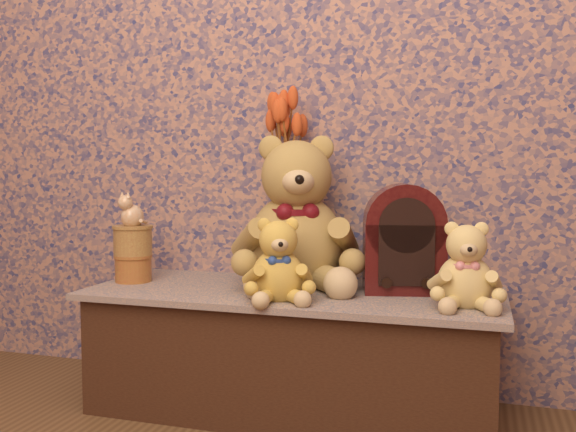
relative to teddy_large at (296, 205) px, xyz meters
name	(u,v)px	position (x,y,z in m)	size (l,w,h in m)	color
display_shelf	(293,350)	(0.02, -0.09, -0.46)	(1.30, 0.53, 0.39)	#364B70
teddy_large	(296,205)	(0.00, 0.00, 0.00)	(0.42, 0.50, 0.53)	olive
teddy_medium	(278,256)	(0.02, -0.24, -0.13)	(0.21, 0.25, 0.26)	#BF8735
teddy_small	(466,261)	(0.54, -0.17, -0.14)	(0.20, 0.24, 0.26)	#DCC268
cathedral_radio	(403,238)	(0.35, 0.00, -0.10)	(0.25, 0.18, 0.34)	#3A0A0B
ceramic_vase	(286,249)	(-0.05, 0.05, -0.15)	(0.13, 0.13, 0.22)	tan
dried_stalks	(286,153)	(-0.05, 0.05, 0.17)	(0.23, 0.23, 0.43)	#CE4C21
biscuit_tin_lower	(133,269)	(-0.55, -0.10, -0.22)	(0.12, 0.12, 0.09)	#B89236
biscuit_tin_upper	(133,241)	(-0.55, -0.10, -0.13)	(0.13, 0.13, 0.10)	tan
cat_figurine	(132,209)	(-0.55, -0.10, -0.01)	(0.09, 0.10, 0.12)	silver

